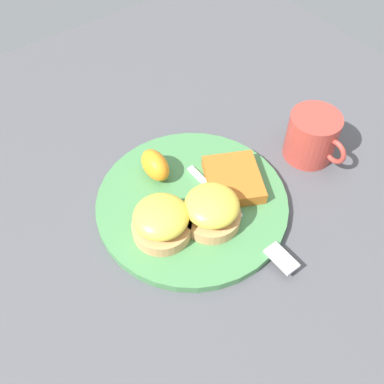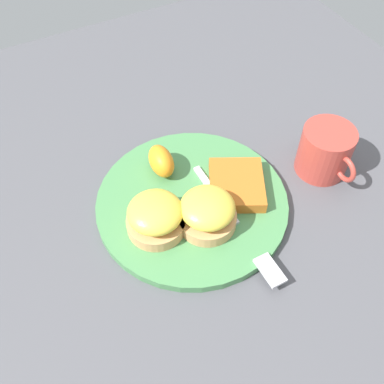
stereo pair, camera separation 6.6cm
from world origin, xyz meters
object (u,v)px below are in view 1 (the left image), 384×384
hashbrown_patty (233,179)px  orange_wedge (155,165)px  sandwich_benedict_left (161,221)px  sandwich_benedict_right (213,209)px  fork (245,222)px  cup (312,137)px

hashbrown_patty → orange_wedge: 0.12m
sandwich_benedict_left → sandwich_benedict_right: (0.03, 0.07, 0.00)m
sandwich_benedict_right → orange_wedge: size_ratio=1.42×
fork → cup: 0.19m
sandwich_benedict_left → sandwich_benedict_right: 0.08m
hashbrown_patty → fork: size_ratio=0.41×
sandwich_benedict_left → sandwich_benedict_right: bearing=69.1°
hashbrown_patty → fork: hashbrown_patty is taller
fork → cup: size_ratio=2.11×
hashbrown_patty → sandwich_benedict_right: bearing=-62.8°
fork → orange_wedge: bearing=-161.7°
sandwich_benedict_right → fork: 0.05m
orange_wedge → fork: bearing=18.3°
sandwich_benedict_left → cup: size_ratio=0.77×
sandwich_benedict_left → sandwich_benedict_right: same height
orange_wedge → cup: size_ratio=0.55×
hashbrown_patty → orange_wedge: bearing=-135.6°
sandwich_benedict_left → orange_wedge: sandwich_benedict_left is taller
orange_wedge → fork: orange_wedge is taller
sandwich_benedict_left → fork: (0.06, 0.10, -0.02)m
hashbrown_patty → sandwich_benedict_left: bearing=-86.8°
sandwich_benedict_right → hashbrown_patty: bearing=117.2°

